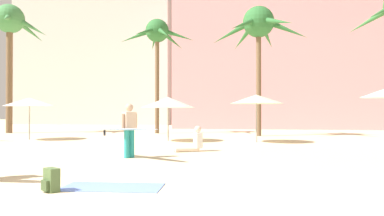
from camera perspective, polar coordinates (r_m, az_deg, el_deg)
ground at (r=6.32m, az=-14.92°, el=-13.58°), size 120.00×120.00×0.00m
hotel_pink at (r=36.18m, az=11.93°, el=8.64°), size 17.03×9.09×14.44m
palm_tree_far_left at (r=23.35m, az=9.94°, el=11.79°), size 5.70×5.39×7.71m
palm_tree_left at (r=29.04m, az=-25.72°, el=10.85°), size 5.39×5.05×8.71m
palm_tree_center at (r=25.83m, az=-5.21°, el=10.61°), size 5.03×4.76×7.63m
cafe_umbrella_0 at (r=18.00m, az=9.65°, el=1.31°), size 2.50×2.50×2.23m
cafe_umbrella_1 at (r=18.54m, az=-3.60°, el=0.84°), size 2.67×2.67×2.15m
cafe_umbrella_3 at (r=21.18m, az=-23.22°, el=0.85°), size 2.56×2.56×2.15m
beach_towel at (r=7.44m, az=-11.91°, el=-11.55°), size 1.93×1.02×0.01m
backpack at (r=7.32m, az=-20.40°, el=-10.15°), size 0.35×0.34×0.42m
person_far_left at (r=13.74m, az=0.14°, el=-5.23°), size 1.06×0.82×0.92m
person_mid_left at (r=11.79m, az=-9.61°, el=-3.06°), size 2.60×1.98×1.68m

